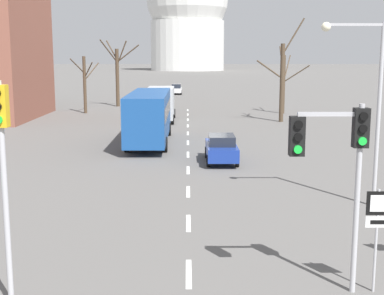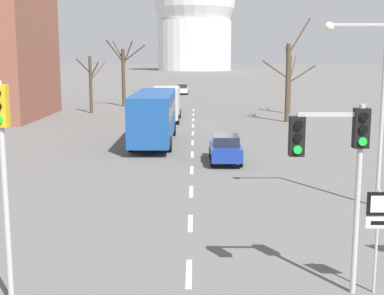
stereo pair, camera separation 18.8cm
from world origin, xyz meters
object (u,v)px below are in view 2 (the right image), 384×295
at_px(sedan_far_left, 225,148).
at_px(street_lamp_right, 370,93).
at_px(sedan_near_right, 166,104).
at_px(city_bus, 154,114).
at_px(traffic_signal_near_right, 337,152).
at_px(traffic_signal_near_left, 2,151).
at_px(route_sign_post, 378,223).
at_px(sedan_near_left, 183,89).
at_px(sedan_mid_centre, 173,92).
at_px(delivery_truck, 167,103).

bearing_deg(sedan_far_left, street_lamp_right, -60.62).
height_order(sedan_near_right, city_bus, city_bus).
xyz_separation_m(traffic_signal_near_right, sedan_near_right, (-6.64, 45.23, -2.82)).
bearing_deg(traffic_signal_near_left, city_bus, 85.98).
height_order(traffic_signal_near_right, traffic_signal_near_left, traffic_signal_near_left).
bearing_deg(route_sign_post, street_lamp_right, 74.30).
distance_m(traffic_signal_near_right, route_sign_post, 2.08).
xyz_separation_m(sedan_near_left, sedan_mid_centre, (-1.31, -6.30, 0.01)).
height_order(route_sign_post, delivery_truck, delivery_truck).
distance_m(city_bus, delivery_truck, 12.62).
distance_m(traffic_signal_near_left, sedan_far_left, 18.62).
distance_m(traffic_signal_near_left, route_sign_post, 9.18).
bearing_deg(route_sign_post, sedan_near_left, 95.18).
bearing_deg(sedan_mid_centre, sedan_near_left, 78.25).
height_order(sedan_far_left, city_bus, city_bus).
xyz_separation_m(traffic_signal_near_right, sedan_far_left, (-1.74, 16.75, -2.80)).
relative_size(route_sign_post, sedan_near_left, 0.67).
bearing_deg(delivery_truck, traffic_signal_near_right, -80.46).
distance_m(sedan_near_left, delivery_truck, 35.17).
bearing_deg(city_bus, sedan_near_right, 91.10).
relative_size(traffic_signal_near_left, street_lamp_right, 0.75).
xyz_separation_m(sedan_near_left, sedan_far_left, (3.63, -54.28, -0.00)).
bearing_deg(traffic_signal_near_left, delivery_truck, 87.08).
bearing_deg(traffic_signal_near_right, traffic_signal_near_left, -175.77).
distance_m(sedan_mid_centre, sedan_far_left, 48.23).
relative_size(route_sign_post, sedan_near_right, 0.67).
bearing_deg(sedan_far_left, sedan_near_right, 99.77).
bearing_deg(street_lamp_right, sedan_near_left, 97.79).
bearing_deg(sedan_mid_centre, city_bus, -89.36).
bearing_deg(sedan_near_left, sedan_far_left, -86.17).
height_order(sedan_far_left, delivery_truck, delivery_truck).
bearing_deg(traffic_signal_near_right, city_bus, 104.96).
xyz_separation_m(sedan_far_left, city_bus, (-4.48, 6.51, 1.24)).
relative_size(sedan_near_right, sedan_mid_centre, 1.04).
xyz_separation_m(sedan_near_left, city_bus, (-0.85, -47.76, 1.24)).
distance_m(sedan_near_left, sedan_near_right, 25.83).
height_order(traffic_signal_near_right, sedan_far_left, traffic_signal_near_right).
bearing_deg(sedan_near_left, street_lamp_right, -82.21).
height_order(traffic_signal_near_left, sedan_mid_centre, traffic_signal_near_left).
height_order(street_lamp_right, sedan_near_left, street_lamp_right).
bearing_deg(sedan_near_left, traffic_signal_near_left, -92.02).
distance_m(traffic_signal_near_right, street_lamp_right, 8.55).
bearing_deg(delivery_truck, traffic_signal_near_left, -92.92).
bearing_deg(sedan_mid_centre, traffic_signal_near_right, -84.11).
relative_size(sedan_near_right, city_bus, 0.37).
height_order(traffic_signal_near_left, sedan_far_left, traffic_signal_near_left).
xyz_separation_m(traffic_signal_near_right, traffic_signal_near_left, (-7.89, -0.58, 0.11)).
bearing_deg(city_bus, street_lamp_right, -58.38).
relative_size(route_sign_post, sedan_far_left, 0.63).
height_order(sedan_near_left, sedan_mid_centre, sedan_mid_centre).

